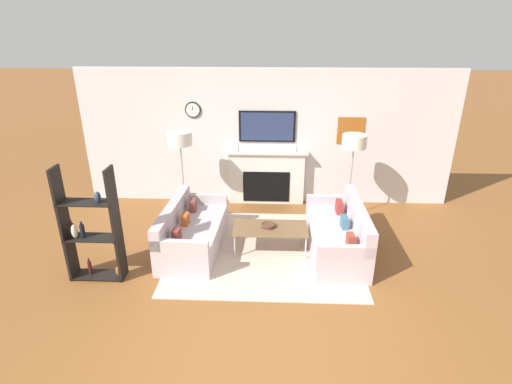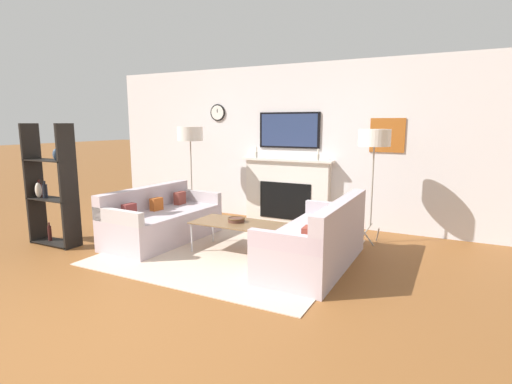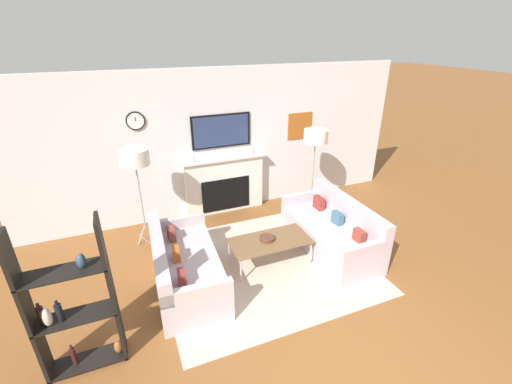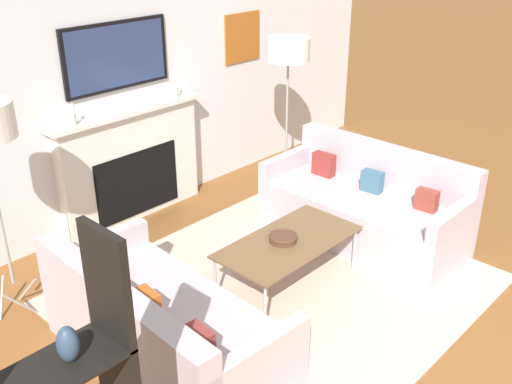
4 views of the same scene
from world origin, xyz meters
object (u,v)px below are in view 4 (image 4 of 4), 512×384
couch_left (161,330)px  decorative_bowl (283,238)px  couch_right (365,208)px  coffee_table (288,243)px  floor_lamp_right (288,51)px

couch_left → decorative_bowl: size_ratio=7.89×
couch_left → couch_right: couch_right is taller
coffee_table → floor_lamp_right: bearing=40.9°
couch_right → coffee_table: bearing=180.0°
couch_right → decorative_bowl: 1.15m
decorative_bowl → floor_lamp_right: 2.22m
couch_left → decorative_bowl: 1.27m
couch_right → coffee_table: (-1.10, 0.00, 0.10)m
couch_right → decorative_bowl: (-1.14, 0.03, 0.15)m
couch_left → coffee_table: bearing=-0.0°
floor_lamp_right → coffee_table: bearing=-139.1°
couch_right → floor_lamp_right: size_ratio=1.13×
coffee_table → decorative_bowl: decorative_bowl is taller
couch_left → decorative_bowl: bearing=1.1°
couch_right → couch_left: bearing=180.0°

